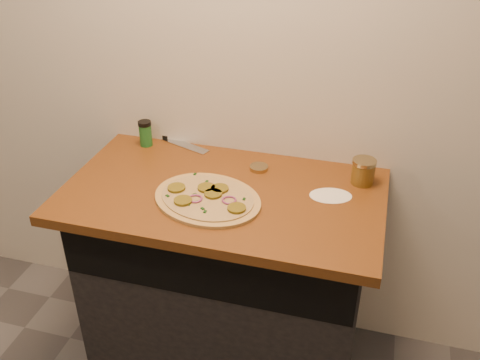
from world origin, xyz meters
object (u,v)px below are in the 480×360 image
(pizza, at_px, (207,198))
(salsa_jar, at_px, (363,171))
(spice_shaker, at_px, (145,133))
(chefs_knife, at_px, (170,139))

(pizza, bearing_deg, salsa_jar, 27.63)
(salsa_jar, relative_size, spice_shaker, 0.88)
(salsa_jar, bearing_deg, pizza, -152.37)
(pizza, bearing_deg, spice_shaker, 138.80)
(chefs_knife, height_order, salsa_jar, salsa_jar)
(pizza, distance_m, salsa_jar, 0.60)
(chefs_knife, relative_size, spice_shaker, 3.01)
(pizza, height_order, spice_shaker, spice_shaker)
(pizza, relative_size, spice_shaker, 4.57)
(salsa_jar, bearing_deg, chefs_knife, 170.84)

